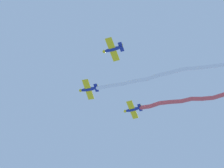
% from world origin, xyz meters
% --- Properties ---
extents(airplane_lead, '(5.75, 4.49, 1.47)m').
position_xyz_m(airplane_lead, '(-3.48, -3.81, 66.95)').
color(airplane_lead, navy).
extents(smoke_trail_lead, '(12.61, 26.16, 4.28)m').
position_xyz_m(smoke_trail_lead, '(-10.38, -18.26, 68.69)').
color(smoke_trail_lead, white).
extents(airplane_left_wing, '(5.57, 4.64, 1.47)m').
position_xyz_m(airplane_left_wing, '(-15.21, -5.89, 66.95)').
color(airplane_left_wing, navy).
extents(airplane_right_wing, '(5.55, 4.66, 1.47)m').
position_xyz_m(airplane_right_wing, '(-0.18, -15.27, 67.25)').
color(airplane_right_wing, navy).
extents(smoke_trail_right_wing, '(11.97, 18.43, 1.96)m').
position_xyz_m(smoke_trail_right_wing, '(-6.87, -25.75, 66.68)').
color(smoke_trail_right_wing, '#DB4C4C').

